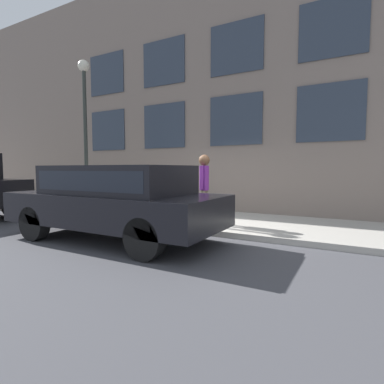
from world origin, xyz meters
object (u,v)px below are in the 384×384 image
(parked_truck_charcoal_near, at_px, (116,197))
(fire_hydrant, at_px, (180,207))
(street_lamp, at_px, (85,117))
(person, at_px, (204,182))

(parked_truck_charcoal_near, bearing_deg, fire_hydrant, -14.15)
(fire_hydrant, relative_size, street_lamp, 0.16)
(fire_hydrant, distance_m, parked_truck_charcoal_near, 1.93)
(person, bearing_deg, parked_truck_charcoal_near, -71.43)
(fire_hydrant, distance_m, street_lamp, 4.63)
(parked_truck_charcoal_near, xyz_separation_m, street_lamp, (2.22, 3.33, 2.25))
(fire_hydrant, height_order, street_lamp, street_lamp)
(street_lamp, bearing_deg, fire_hydrant, -95.87)
(street_lamp, bearing_deg, person, -91.88)
(person, height_order, street_lamp, street_lamp)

